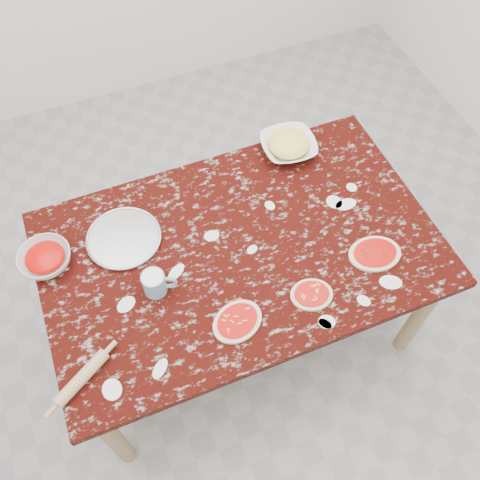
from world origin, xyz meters
name	(u,v)px	position (x,y,z in m)	size (l,w,h in m)	color
ground	(240,322)	(0.00, 0.00, 0.00)	(4.00, 4.00, 0.00)	gray
worktable	(240,257)	(0.00, 0.00, 0.67)	(1.60, 1.00, 0.75)	black
pizza_tray	(124,239)	(-0.43, 0.21, 0.76)	(0.30, 0.30, 0.01)	#B2B2B7
sauce_bowl	(46,259)	(-0.74, 0.21, 0.78)	(0.21, 0.21, 0.06)	white
cheese_bowl	(288,146)	(0.40, 0.40, 0.78)	(0.25, 0.25, 0.06)	white
flour_mug	(155,283)	(-0.37, -0.06, 0.80)	(0.13, 0.09, 0.10)	#6FA2BB
pizza_left	(237,321)	(-0.13, -0.31, 0.76)	(0.24, 0.21, 0.02)	beige
pizza_mid	(312,295)	(0.17, -0.31, 0.76)	(0.19, 0.17, 0.02)	beige
pizza_right	(375,254)	(0.49, -0.24, 0.76)	(0.24, 0.19, 0.02)	beige
rolling_pin	(82,378)	(-0.71, -0.31, 0.77)	(0.05, 0.05, 0.23)	tan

